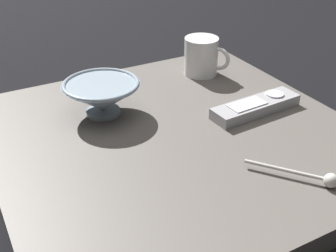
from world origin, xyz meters
TOP-DOWN VIEW (x-y plane):
  - ground_plane at (0.00, 0.00)m, footprint 6.00×6.00m
  - table at (0.00, 0.00)m, footprint 0.64×0.64m
  - cereal_bowl at (-0.13, -0.09)m, footprint 0.15×0.15m
  - coffee_mug at (-0.20, 0.18)m, footprint 0.10×0.08m
  - teaspoon at (0.23, 0.11)m, footprint 0.12×0.10m
  - tv_remote_near at (0.01, 0.18)m, footprint 0.06×0.19m

SIDE VIEW (x-z plane):
  - ground_plane at x=0.00m, z-range 0.00..0.00m
  - table at x=0.00m, z-range 0.00..0.04m
  - teaspoon at x=0.23m, z-range 0.04..0.06m
  - tv_remote_near at x=0.01m, z-range 0.04..0.06m
  - cereal_bowl at x=-0.13m, z-range 0.04..0.11m
  - coffee_mug at x=-0.20m, z-range 0.04..0.13m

